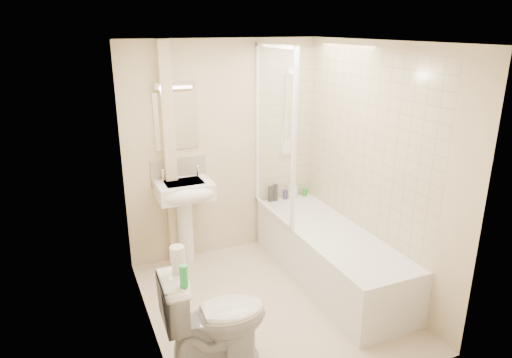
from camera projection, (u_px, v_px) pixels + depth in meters
name	position (u px, v px, depth m)	size (l,w,h in m)	color
floor	(270.00, 304.00, 4.35)	(2.50, 2.50, 0.00)	beige
wall_back	(224.00, 151.00, 5.05)	(2.20, 0.02, 2.40)	beige
wall_left	(144.00, 204.00, 3.56)	(0.02, 2.50, 2.40)	beige
wall_right	(375.00, 170.00, 4.38)	(0.02, 2.50, 2.40)	beige
ceiling	(273.00, 42.00, 3.58)	(2.20, 2.50, 0.02)	white
tile_back	(285.00, 126.00, 5.25)	(0.70, 0.01, 1.75)	beige
tile_right	(365.00, 144.00, 4.45)	(0.01, 2.10, 1.75)	beige
pipe_boxing	(170.00, 158.00, 4.77)	(0.12, 0.12, 2.40)	beige
splashback	(179.00, 171.00, 4.91)	(0.60, 0.01, 0.30)	beige
mirror	(176.00, 121.00, 4.73)	(0.46, 0.01, 0.60)	white
strip_light	(174.00, 85.00, 4.59)	(0.42, 0.07, 0.07)	silver
bathtub	(329.00, 254.00, 4.69)	(0.70, 2.10, 0.55)	white
shower_screen	(274.00, 134.00, 4.73)	(0.04, 0.92, 1.80)	white
shower_fixture	(287.00, 116.00, 5.17)	(0.10, 0.16, 0.99)	white
pedestal_sink	(185.00, 200.00, 4.79)	(0.57, 0.51, 1.10)	white
bottle_black_a	(270.00, 194.00, 5.36)	(0.06, 0.06, 0.18)	black
bottle_black_b	(275.00, 192.00, 5.38)	(0.06, 0.06, 0.20)	black
bottle_blue	(285.00, 194.00, 5.44)	(0.06, 0.06, 0.11)	#141250
bottle_cream	(290.00, 192.00, 5.46)	(0.06, 0.06, 0.16)	beige
bottle_white_b	(296.00, 192.00, 5.49)	(0.05, 0.05, 0.14)	white
bottle_green	(305.00, 192.00, 5.54)	(0.06, 0.06, 0.10)	green
toilet	(215.00, 318.00, 3.48)	(0.81, 0.48, 0.81)	white
toilet_roll_lower	(179.00, 265.00, 3.32)	(0.10, 0.10, 0.10)	white
toilet_roll_upper	(177.00, 254.00, 3.27)	(0.11, 0.11, 0.11)	white
green_bottle	(184.00, 276.00, 3.12)	(0.06, 0.06, 0.17)	green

